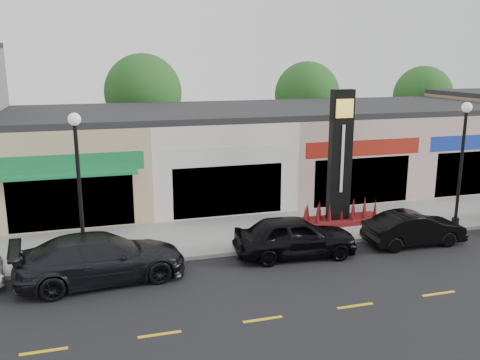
{
  "coord_description": "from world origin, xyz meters",
  "views": [
    {
      "loc": [
        -7.38,
        -15.73,
        7.37
      ],
      "look_at": [
        -1.67,
        4.0,
        2.5
      ],
      "focal_mm": 38.0,
      "sensor_mm": 36.0,
      "label": 1
    }
  ],
  "objects_px": {
    "car_dark_sedan": "(101,258)",
    "car_black_conv": "(414,229)",
    "car_black_sedan": "(295,236)",
    "pylon_sign": "(339,177)",
    "lamp_west_near": "(78,174)",
    "lamp_east_near": "(462,152)"
  },
  "relations": [
    {
      "from": "car_dark_sedan",
      "to": "car_black_conv",
      "type": "distance_m",
      "value": 12.33
    },
    {
      "from": "car_dark_sedan",
      "to": "car_black_sedan",
      "type": "distance_m",
      "value": 7.18
    },
    {
      "from": "car_dark_sedan",
      "to": "car_black_sedan",
      "type": "height_order",
      "value": "car_dark_sedan"
    },
    {
      "from": "pylon_sign",
      "to": "car_black_sedan",
      "type": "relative_size",
      "value": 1.28
    },
    {
      "from": "car_dark_sedan",
      "to": "car_black_conv",
      "type": "relative_size",
      "value": 1.37
    },
    {
      "from": "lamp_west_near",
      "to": "car_black_sedan",
      "type": "distance_m",
      "value": 8.28
    },
    {
      "from": "lamp_west_near",
      "to": "car_dark_sedan",
      "type": "relative_size",
      "value": 0.96
    },
    {
      "from": "lamp_west_near",
      "to": "pylon_sign",
      "type": "height_order",
      "value": "pylon_sign"
    },
    {
      "from": "car_black_sedan",
      "to": "pylon_sign",
      "type": "bearing_deg",
      "value": -44.12
    },
    {
      "from": "car_black_sedan",
      "to": "car_black_conv",
      "type": "distance_m",
      "value": 5.15
    },
    {
      "from": "lamp_west_near",
      "to": "car_black_sedan",
      "type": "xyz_separation_m",
      "value": [
        7.75,
        -1.16,
        -2.68
      ]
    },
    {
      "from": "pylon_sign",
      "to": "car_black_sedan",
      "type": "xyz_separation_m",
      "value": [
        -3.25,
        -2.85,
        -1.48
      ]
    },
    {
      "from": "lamp_east_near",
      "to": "car_black_sedan",
      "type": "relative_size",
      "value": 1.17
    },
    {
      "from": "pylon_sign",
      "to": "car_black_conv",
      "type": "height_order",
      "value": "pylon_sign"
    },
    {
      "from": "lamp_east_near",
      "to": "car_dark_sedan",
      "type": "height_order",
      "value": "lamp_east_near"
    },
    {
      "from": "car_dark_sedan",
      "to": "car_black_conv",
      "type": "bearing_deg",
      "value": -95.2
    },
    {
      "from": "pylon_sign",
      "to": "car_black_sedan",
      "type": "distance_m",
      "value": 4.57
    },
    {
      "from": "lamp_east_near",
      "to": "car_black_sedan",
      "type": "bearing_deg",
      "value": -172.02
    },
    {
      "from": "car_dark_sedan",
      "to": "lamp_east_near",
      "type": "bearing_deg",
      "value": -90.31
    },
    {
      "from": "lamp_west_near",
      "to": "pylon_sign",
      "type": "xyz_separation_m",
      "value": [
        11.0,
        1.7,
        -1.2
      ]
    },
    {
      "from": "pylon_sign",
      "to": "car_black_conv",
      "type": "distance_m",
      "value": 3.92
    },
    {
      "from": "lamp_east_near",
      "to": "car_black_conv",
      "type": "relative_size",
      "value": 1.32
    }
  ]
}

